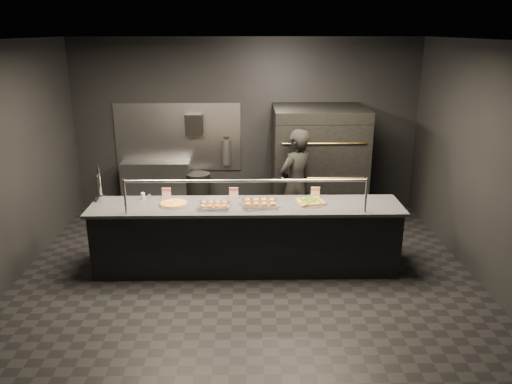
% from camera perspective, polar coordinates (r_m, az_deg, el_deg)
% --- Properties ---
extents(room, '(6.04, 6.00, 3.00)m').
position_cam_1_polar(room, '(6.43, -1.37, 3.53)').
color(room, black).
rests_on(room, ground).
extents(service_counter, '(4.10, 0.78, 1.37)m').
position_cam_1_polar(service_counter, '(6.72, -1.11, -5.13)').
color(service_counter, black).
rests_on(service_counter, ground).
extents(pizza_oven, '(1.50, 1.23, 1.91)m').
position_cam_1_polar(pizza_oven, '(8.44, 7.08, 3.23)').
color(pizza_oven, black).
rests_on(pizza_oven, ground).
extents(prep_shelf, '(1.20, 0.35, 0.90)m').
position_cam_1_polar(prep_shelf, '(9.05, -11.28, 0.64)').
color(prep_shelf, '#99999E').
rests_on(prep_shelf, ground).
extents(towel_dispenser, '(0.30, 0.20, 0.35)m').
position_cam_1_polar(towel_dispenser, '(8.75, -7.09, 7.69)').
color(towel_dispenser, black).
rests_on(towel_dispenser, room).
extents(fire_extinguisher, '(0.14, 0.14, 0.51)m').
position_cam_1_polar(fire_extinguisher, '(8.82, -3.40, 4.63)').
color(fire_extinguisher, '#B2B2B7').
rests_on(fire_extinguisher, room).
extents(beer_tap, '(0.14, 0.19, 0.52)m').
position_cam_1_polar(beer_tap, '(6.97, -17.38, 0.21)').
color(beer_tap, silver).
rests_on(beer_tap, service_counter).
extents(round_pizza, '(0.41, 0.41, 0.03)m').
position_cam_1_polar(round_pizza, '(6.64, -9.36, -1.31)').
color(round_pizza, silver).
rests_on(round_pizza, service_counter).
extents(slider_tray_a, '(0.45, 0.37, 0.06)m').
position_cam_1_polar(slider_tray_a, '(6.48, -4.82, -1.54)').
color(slider_tray_a, silver).
rests_on(slider_tray_a, service_counter).
extents(slider_tray_b, '(0.56, 0.49, 0.08)m').
position_cam_1_polar(slider_tray_b, '(6.52, 0.46, -1.30)').
color(slider_tray_b, silver).
rests_on(slider_tray_b, service_counter).
extents(square_pizza, '(0.43, 0.43, 0.05)m').
position_cam_1_polar(square_pizza, '(6.65, 6.21, -1.10)').
color(square_pizza, silver).
rests_on(square_pizza, service_counter).
extents(condiment_jar, '(0.14, 0.05, 0.09)m').
position_cam_1_polar(condiment_jar, '(6.92, -12.57, -0.46)').
color(condiment_jar, silver).
rests_on(condiment_jar, service_counter).
extents(tent_cards, '(2.15, 0.04, 0.15)m').
position_cam_1_polar(tent_cards, '(6.79, -2.00, -0.08)').
color(tent_cards, white).
rests_on(tent_cards, service_counter).
extents(trash_bin, '(0.43, 0.43, 0.71)m').
position_cam_1_polar(trash_bin, '(8.88, -6.60, -0.10)').
color(trash_bin, black).
rests_on(trash_bin, ground).
extents(worker, '(0.74, 0.72, 1.71)m').
position_cam_1_polar(worker, '(7.63, 4.55, 0.86)').
color(worker, black).
rests_on(worker, ground).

